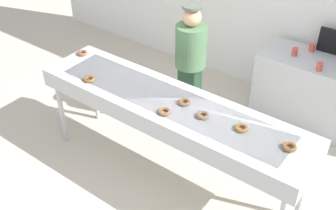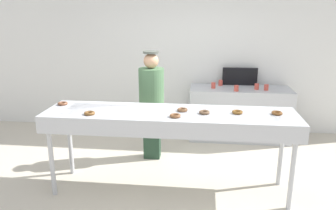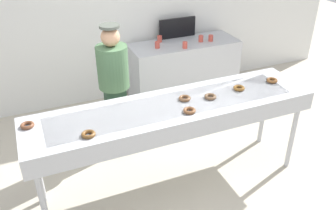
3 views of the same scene
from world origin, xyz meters
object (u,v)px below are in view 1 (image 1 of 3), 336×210
object	(u,v)px
paper_cup_0	(320,67)
paper_cup_4	(312,47)
paper_cup_1	(295,52)
prep_counter	(325,96)
chocolate_donut_6	(89,79)
chocolate_donut_1	(203,115)
chocolate_donut_5	(82,53)
fryer_conveyor	(169,109)
chocolate_donut_0	(241,128)
chocolate_donut_3	(184,102)
chocolate_donut_4	(164,112)
chocolate_donut_2	(289,147)
worker_baker	(190,60)

from	to	relation	value
paper_cup_0	paper_cup_4	distance (m)	0.47
paper_cup_1	prep_counter	bearing A→B (deg)	5.74
chocolate_donut_6	paper_cup_0	world-z (taller)	chocolate_donut_6
chocolate_donut_1	chocolate_donut_5	bearing A→B (deg)	174.39
fryer_conveyor	chocolate_donut_0	bearing A→B (deg)	1.73
chocolate_donut_0	chocolate_donut_5	distance (m)	2.16
fryer_conveyor	paper_cup_0	xyz separation A→B (m)	(0.92, 1.66, 0.02)
fryer_conveyor	chocolate_donut_6	xyz separation A→B (m)	(-0.90, -0.21, 0.11)
fryer_conveyor	paper_cup_4	size ratio (longest dim) A/B	30.66
chocolate_donut_6	prep_counter	xyz separation A→B (m)	(1.92, 2.08, -0.59)
paper_cup_4	chocolate_donut_3	bearing A→B (deg)	-104.94
chocolate_donut_3	chocolate_donut_4	xyz separation A→B (m)	(-0.06, -0.24, 0.00)
chocolate_donut_1	chocolate_donut_5	world-z (taller)	same
chocolate_donut_0	chocolate_donut_2	bearing A→B (deg)	1.92
chocolate_donut_4	chocolate_donut_6	bearing A→B (deg)	-179.15
chocolate_donut_6	paper_cup_1	distance (m)	2.50
chocolate_donut_1	chocolate_donut_3	size ratio (longest dim) A/B	1.00
paper_cup_0	paper_cup_4	xyz separation A→B (m)	(-0.24, 0.40, 0.00)
paper_cup_4	chocolate_donut_0	bearing A→B (deg)	-87.15
chocolate_donut_4	chocolate_donut_6	size ratio (longest dim) A/B	1.00
chocolate_donut_4	paper_cup_0	bearing A→B (deg)	65.61
chocolate_donut_2	chocolate_donut_1	bearing A→B (deg)	-175.61
chocolate_donut_3	prep_counter	world-z (taller)	chocolate_donut_3
chocolate_donut_6	chocolate_donut_1	bearing A→B (deg)	7.97
chocolate_donut_2	paper_cup_0	xyz separation A→B (m)	(-0.31, 1.62, -0.09)
prep_counter	chocolate_donut_5	bearing A→B (deg)	-144.21
fryer_conveyor	chocolate_donut_5	size ratio (longest dim) A/B	23.84
paper_cup_0	paper_cup_4	world-z (taller)	same
chocolate_donut_0	paper_cup_0	bearing A→B (deg)	85.18
chocolate_donut_0	chocolate_donut_1	bearing A→B (deg)	-172.71
fryer_conveyor	chocolate_donut_6	bearing A→B (deg)	-167.03
chocolate_donut_1	chocolate_donut_4	xyz separation A→B (m)	(-0.32, -0.17, 0.00)
chocolate_donut_1	paper_cup_1	world-z (taller)	chocolate_donut_1
chocolate_donut_2	paper_cup_0	distance (m)	1.65
fryer_conveyor	chocolate_donut_1	xyz separation A→B (m)	(0.40, -0.02, 0.11)
chocolate_donut_5	prep_counter	world-z (taller)	chocolate_donut_5
chocolate_donut_3	prep_counter	bearing A→B (deg)	64.51
chocolate_donut_6	chocolate_donut_4	bearing A→B (deg)	0.85
chocolate_donut_3	paper_cup_1	distance (m)	1.83
fryer_conveyor	chocolate_donut_2	bearing A→B (deg)	1.80
fryer_conveyor	chocolate_donut_0	world-z (taller)	chocolate_donut_0
paper_cup_0	chocolate_donut_3	bearing A→B (deg)	-115.71
chocolate_donut_1	fryer_conveyor	bearing A→B (deg)	176.49
chocolate_donut_1	prep_counter	distance (m)	2.08
chocolate_donut_1	chocolate_donut_2	distance (m)	0.83
worker_baker	chocolate_donut_5	bearing A→B (deg)	46.55
worker_baker	paper_cup_4	distance (m)	1.55
fryer_conveyor	worker_baker	world-z (taller)	worker_baker
chocolate_donut_4	worker_baker	size ratio (longest dim) A/B	0.08
chocolate_donut_6	chocolate_donut_5	bearing A→B (deg)	143.08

